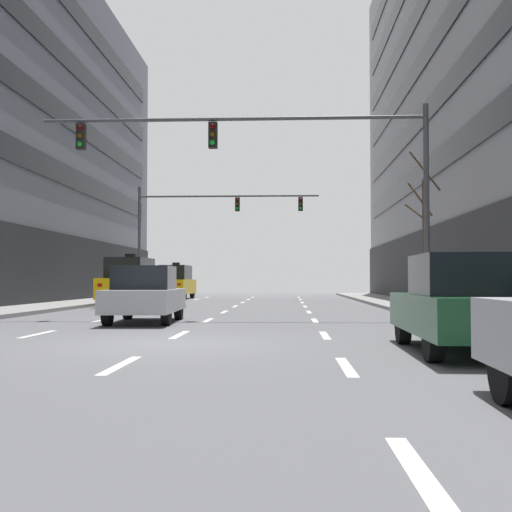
{
  "coord_description": "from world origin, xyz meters",
  "views": [
    {
      "loc": [
        2.36,
        -11.96,
        1.22
      ],
      "look_at": [
        0.9,
        18.17,
        2.35
      ],
      "focal_mm": 44.55,
      "sensor_mm": 36.0,
      "label": 1
    }
  ],
  "objects": [
    {
      "name": "lane_stripe_l1_s4",
      "position": [
        -3.19,
        2.0,
        0.0
      ],
      "size": [
        0.16,
        2.0,
        0.01
      ],
      "primitive_type": "cube",
      "color": "silver",
      "rests_on": "ground"
    },
    {
      "name": "lane_stripe_l1_s10",
      "position": [
        -3.19,
        32.0,
        0.0
      ],
      "size": [
        0.16,
        2.0,
        0.01
      ],
      "primitive_type": "cube",
      "color": "silver",
      "rests_on": "ground"
    },
    {
      "name": "lane_stripe_l2_s4",
      "position": [
        0.0,
        2.0,
        0.0
      ],
      "size": [
        0.16,
        2.0,
        0.01
      ],
      "primitive_type": "cube",
      "color": "silver",
      "rests_on": "ground"
    },
    {
      "name": "lane_stripe_l3_s10",
      "position": [
        3.19,
        32.0,
        0.0
      ],
      "size": [
        0.16,
        2.0,
        0.01
      ],
      "primitive_type": "cube",
      "color": "silver",
      "rests_on": "ground"
    },
    {
      "name": "car_driving_1",
      "position": [
        -1.65,
        5.93,
        0.79
      ],
      "size": [
        1.98,
        4.36,
        1.61
      ],
      "color": "black",
      "rests_on": "ground"
    },
    {
      "name": "ground_plane",
      "position": [
        0.0,
        0.0,
        0.0
      ],
      "size": [
        120.0,
        120.0,
        0.0
      ],
      "primitive_type": "plane",
      "color": "slate"
    },
    {
      "name": "lane_stripe_l2_s6",
      "position": [
        0.0,
        12.0,
        0.0
      ],
      "size": [
        0.16,
        2.0,
        0.01
      ],
      "primitive_type": "cube",
      "color": "silver",
      "rests_on": "ground"
    },
    {
      "name": "lane_stripe_l3_s8",
      "position": [
        3.19,
        22.0,
        0.0
      ],
      "size": [
        0.16,
        2.0,
        0.01
      ],
      "primitive_type": "cube",
      "color": "silver",
      "rests_on": "ground"
    },
    {
      "name": "lane_stripe_l3_s2",
      "position": [
        3.19,
        -8.0,
        0.0
      ],
      "size": [
        0.16,
        2.0,
        0.01
      ],
      "primitive_type": "cube",
      "color": "silver",
      "rests_on": "ground"
    },
    {
      "name": "lane_stripe_l2_s7",
      "position": [
        0.0,
        17.0,
        0.0
      ],
      "size": [
        0.16,
        2.0,
        0.01
      ],
      "primitive_type": "cube",
      "color": "silver",
      "rests_on": "ground"
    },
    {
      "name": "lane_stripe_l3_s6",
      "position": [
        3.19,
        12.0,
        0.0
      ],
      "size": [
        0.16,
        2.0,
        0.01
      ],
      "primitive_type": "cube",
      "color": "silver",
      "rests_on": "ground"
    },
    {
      "name": "lane_stripe_l3_s5",
      "position": [
        3.19,
        7.0,
        0.0
      ],
      "size": [
        0.16,
        2.0,
        0.01
      ],
      "primitive_type": "cube",
      "color": "silver",
      "rests_on": "ground"
    },
    {
      "name": "lane_stripe_l2_s8",
      "position": [
        0.0,
        22.0,
        0.0
      ],
      "size": [
        0.16,
        2.0,
        0.01
      ],
      "primitive_type": "cube",
      "color": "silver",
      "rests_on": "ground"
    },
    {
      "name": "lane_stripe_l2_s5",
      "position": [
        0.0,
        7.0,
        0.0
      ],
      "size": [
        0.16,
        2.0,
        0.01
      ],
      "primitive_type": "cube",
      "color": "silver",
      "rests_on": "ground"
    },
    {
      "name": "traffic_signal_1",
      "position": [
        -2.9,
        26.95,
        5.05
      ],
      "size": [
        11.21,
        0.35,
        6.86
      ],
      "color": "#4C4C51",
      "rests_on": "sidewalk_left"
    },
    {
      "name": "lane_stripe_l1_s9",
      "position": [
        -3.19,
        27.0,
        0.0
      ],
      "size": [
        0.16,
        2.0,
        0.01
      ],
      "primitive_type": "cube",
      "color": "silver",
      "rests_on": "ground"
    },
    {
      "name": "lane_stripe_l2_s9",
      "position": [
        0.0,
        27.0,
        0.0
      ],
      "size": [
        0.16,
        2.0,
        0.01
      ],
      "primitive_type": "cube",
      "color": "silver",
      "rests_on": "ground"
    },
    {
      "name": "lane_stripe_l1_s6",
      "position": [
        -3.19,
        12.0,
        0.0
      ],
      "size": [
        0.16,
        2.0,
        0.01
      ],
      "primitive_type": "cube",
      "color": "silver",
      "rests_on": "ground"
    },
    {
      "name": "taxi_driving_0",
      "position": [
        -4.69,
        28.18,
        1.06
      ],
      "size": [
        1.99,
        4.47,
        2.31
      ],
      "color": "black",
      "rests_on": "ground"
    },
    {
      "name": "traffic_signal_0",
      "position": [
        2.36,
        8.23,
        5.08
      ],
      "size": [
        12.44,
        0.35,
        6.66
      ],
      "color": "#4C4C51",
      "rests_on": "sidewalk_right"
    },
    {
      "name": "lane_stripe_l1_s7",
      "position": [
        -3.19,
        17.0,
        0.0
      ],
      "size": [
        0.16,
        2.0,
        0.01
      ],
      "primitive_type": "cube",
      "color": "silver",
      "rests_on": "ground"
    },
    {
      "name": "lane_stripe_l3_s4",
      "position": [
        3.19,
        2.0,
        0.0
      ],
      "size": [
        0.16,
        2.0,
        0.01
      ],
      "primitive_type": "cube",
      "color": "silver",
      "rests_on": "ground"
    },
    {
      "name": "lane_stripe_l1_s5",
      "position": [
        -3.19,
        7.0,
        0.0
      ],
      "size": [
        0.16,
        2.0,
        0.01
      ],
      "primitive_type": "cube",
      "color": "silver",
      "rests_on": "ground"
    },
    {
      "name": "lane_stripe_l3_s7",
      "position": [
        3.19,
        17.0,
        0.0
      ],
      "size": [
        0.16,
        2.0,
        0.01
      ],
      "primitive_type": "cube",
      "color": "silver",
      "rests_on": "ground"
    },
    {
      "name": "lane_stripe_l3_s3",
      "position": [
        3.19,
        -3.0,
        0.0
      ],
      "size": [
        0.16,
        2.0,
        0.01
      ],
      "primitive_type": "cube",
      "color": "silver",
      "rests_on": "ground"
    },
    {
      "name": "lane_stripe_l1_s8",
      "position": [
        -3.19,
        22.0,
        0.0
      ],
      "size": [
        0.16,
        2.0,
        0.01
      ],
      "primitive_type": "cube",
      "color": "silver",
      "rests_on": "ground"
    },
    {
      "name": "lane_stripe_l2_s3",
      "position": [
        0.0,
        -3.0,
        0.0
      ],
      "size": [
        0.16,
        2.0,
        0.01
      ],
      "primitive_type": "cube",
      "color": "silver",
      "rests_on": "ground"
    },
    {
      "name": "car_parked_1",
      "position": [
        5.33,
        -1.19,
        0.81
      ],
      "size": [
        1.9,
        4.4,
        1.64
      ],
      "color": "black",
      "rests_on": "ground"
    },
    {
      "name": "street_tree_0",
      "position": [
        7.5,
        11.75,
        2.68
      ],
      "size": [
        1.18,
        0.92,
        5.79
      ],
      "color": "#4C3823",
      "rests_on": "sidewalk_right"
    },
    {
      "name": "lane_stripe_l3_s9",
      "position": [
        3.19,
        27.0,
        0.0
      ],
      "size": [
        0.16,
        2.0,
        0.01
      ],
      "primitive_type": "cube",
      "color": "silver",
      "rests_on": "ground"
    },
    {
      "name": "taxi_driving_2",
      "position": [
        -4.92,
        17.27,
        1.11
      ],
      "size": [
        2.08,
        4.68,
        2.42
      ],
      "color": "black",
      "rests_on": "ground"
    },
    {
      "name": "lane_stripe_l2_s10",
      "position": [
        0.0,
        32.0,
        0.0
      ],
      "size": [
        0.16,
        2.0,
        0.01
      ],
      "primitive_type": "cube",
      "color": "silver",
      "rests_on": "ground"
    }
  ]
}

